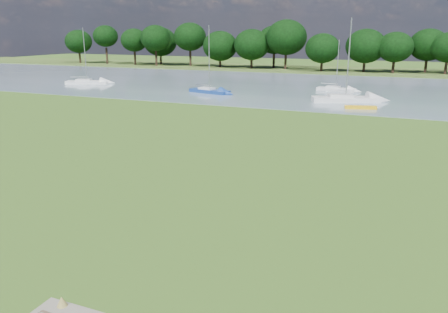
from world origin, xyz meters
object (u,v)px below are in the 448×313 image
at_px(kayak, 361,107).
at_px(sailboat_6, 209,90).
at_px(sailboat_5, 335,88).
at_px(sailboat_0, 345,97).
at_px(sailboat_2, 87,81).

xyz_separation_m(kayak, sailboat_6, (-19.40, 5.12, 0.26)).
xyz_separation_m(kayak, sailboat_5, (-4.57, 13.19, 0.25)).
distance_m(kayak, sailboat_0, 4.73).
bearing_deg(sailboat_2, sailboat_6, -28.64).
xyz_separation_m(sailboat_2, sailboat_5, (36.28, 5.82, -0.03)).
distance_m(kayak, sailboat_5, 13.96).
bearing_deg(sailboat_0, kayak, -83.89).
height_order(kayak, sailboat_0, sailboat_0).
height_order(kayak, sailboat_2, sailboat_2).
relative_size(kayak, sailboat_2, 0.38).
distance_m(kayak, sailboat_2, 41.51).
relative_size(kayak, sailboat_5, 0.47).
height_order(sailboat_2, sailboat_6, sailboat_6).
distance_m(sailboat_2, sailboat_6, 21.56).
xyz_separation_m(sailboat_0, sailboat_6, (-17.25, 0.93, -0.08)).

